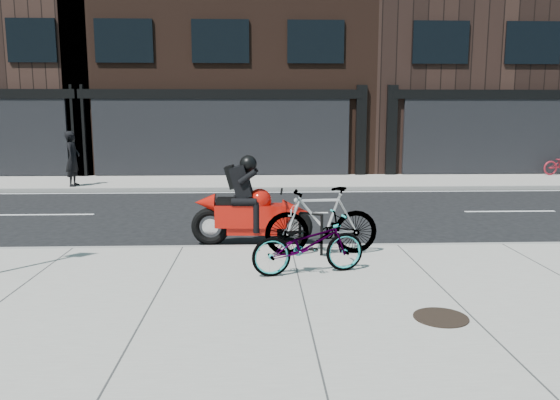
{
  "coord_description": "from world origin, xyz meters",
  "views": [
    {
      "loc": [
        -0.59,
        -11.83,
        2.61
      ],
      "look_at": [
        -0.18,
        -1.39,
        0.9
      ],
      "focal_mm": 35.0,
      "sensor_mm": 36.0,
      "label": 1
    }
  ],
  "objects_px": {
    "bike_rack": "(311,230)",
    "motorcycle": "(257,209)",
    "pedestrian": "(73,159)",
    "bicycle_front": "(308,244)",
    "manhole_cover": "(441,317)",
    "bicycle_rear": "(322,221)"
  },
  "relations": [
    {
      "from": "bike_rack",
      "to": "bicycle_rear",
      "type": "relative_size",
      "value": 0.38
    },
    {
      "from": "motorcycle",
      "to": "pedestrian",
      "type": "xyz_separation_m",
      "value": [
        -6.13,
        7.88,
        0.32
      ]
    },
    {
      "from": "bicycle_rear",
      "to": "pedestrian",
      "type": "xyz_separation_m",
      "value": [
        -7.26,
        9.1,
        0.32
      ]
    },
    {
      "from": "bicycle_rear",
      "to": "manhole_cover",
      "type": "distance_m",
      "value": 3.28
    },
    {
      "from": "bicycle_front",
      "to": "motorcycle",
      "type": "distance_m",
      "value": 2.47
    },
    {
      "from": "bike_rack",
      "to": "motorcycle",
      "type": "bearing_deg",
      "value": 127.65
    },
    {
      "from": "bike_rack",
      "to": "manhole_cover",
      "type": "distance_m",
      "value": 3.32
    },
    {
      "from": "bicycle_rear",
      "to": "pedestrian",
      "type": "distance_m",
      "value": 11.64
    },
    {
      "from": "bicycle_front",
      "to": "motorcycle",
      "type": "height_order",
      "value": "motorcycle"
    },
    {
      "from": "motorcycle",
      "to": "pedestrian",
      "type": "bearing_deg",
      "value": 131.56
    },
    {
      "from": "bicycle_front",
      "to": "motorcycle",
      "type": "xyz_separation_m",
      "value": [
        -0.8,
        2.34,
        0.12
      ]
    },
    {
      "from": "pedestrian",
      "to": "motorcycle",
      "type": "bearing_deg",
      "value": -142.58
    },
    {
      "from": "bike_rack",
      "to": "bicycle_rear",
      "type": "distance_m",
      "value": 0.24
    },
    {
      "from": "bicycle_rear",
      "to": "motorcycle",
      "type": "height_order",
      "value": "motorcycle"
    },
    {
      "from": "motorcycle",
      "to": "manhole_cover",
      "type": "height_order",
      "value": "motorcycle"
    },
    {
      "from": "motorcycle",
      "to": "bicycle_front",
      "type": "bearing_deg",
      "value": -67.46
    },
    {
      "from": "bike_rack",
      "to": "bicycle_front",
      "type": "relative_size",
      "value": 0.42
    },
    {
      "from": "bicycle_rear",
      "to": "manhole_cover",
      "type": "height_order",
      "value": "bicycle_rear"
    },
    {
      "from": "bicycle_rear",
      "to": "motorcycle",
      "type": "distance_m",
      "value": 1.66
    },
    {
      "from": "motorcycle",
      "to": "bike_rack",
      "type": "bearing_deg",
      "value": -48.66
    },
    {
      "from": "manhole_cover",
      "to": "bicycle_rear",
      "type": "bearing_deg",
      "value": 110.16
    },
    {
      "from": "motorcycle",
      "to": "pedestrian",
      "type": "distance_m",
      "value": 9.99
    }
  ]
}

